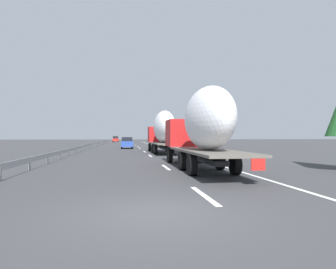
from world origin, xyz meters
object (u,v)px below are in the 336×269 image
truck_lead (163,130)px  car_blue_sedan (127,143)px  road_sign (164,135)px  car_red_compact (116,139)px  truck_trailing (202,126)px

truck_lead → car_blue_sedan: 14.11m
car_blue_sedan → truck_lead: bearing=-164.0°
road_sign → truck_lead: bearing=172.2°
truck_lead → road_sign: 22.73m
truck_lead → road_sign: bearing=-7.8°
truck_lead → road_sign: size_ratio=4.19×
car_blue_sedan → car_red_compact: size_ratio=0.98×
truck_lead → car_red_compact: 66.99m
car_blue_sedan → road_sign: road_sign is taller
truck_lead → truck_trailing: size_ratio=0.97×
car_blue_sedan → truck_trailing: bearing=-172.8°
car_blue_sedan → car_red_compact: bearing=3.3°
truck_trailing → car_blue_sedan: (30.34, 3.85, -1.60)m
road_sign → car_red_compact: bearing=12.8°
car_red_compact → road_sign: (-44.10, -10.02, 1.14)m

